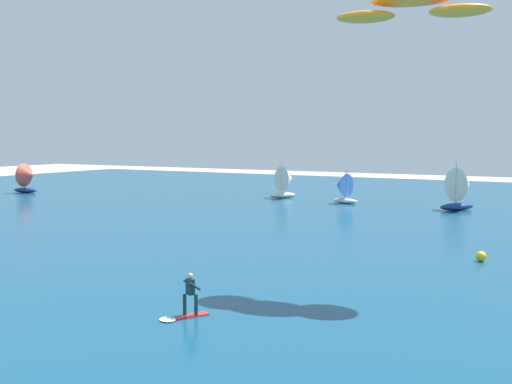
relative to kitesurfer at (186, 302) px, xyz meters
name	(u,v)px	position (x,y,z in m)	size (l,w,h in m)	color
ocean	(452,217)	(2.56, 35.00, -0.65)	(160.00, 90.00, 0.10)	navy
kitesurfer	(186,302)	(0.00, 0.00, 0.00)	(1.41, 1.99, 1.67)	red
kite	(412,8)	(5.85, 8.99, 11.83)	(6.96, 3.21, 1.02)	orange
sailboat_far_right	(462,188)	(2.37, 40.11, 1.43)	(3.77, 3.98, 4.43)	navy
sailboat_mid_left	(342,188)	(-9.49, 40.30, 0.97)	(3.05, 2.66, 3.44)	silver
sailboat_anchored_offshore	(28,178)	(-46.94, 32.39, 1.25)	(3.52, 3.02, 4.03)	navy
sailboat_heeled_over	(286,182)	(-16.97, 42.43, 1.23)	(3.18, 3.58, 3.99)	silver
marker_buoy	(481,256)	(7.95, 16.36, -0.32)	(0.56, 0.56, 0.56)	yellow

